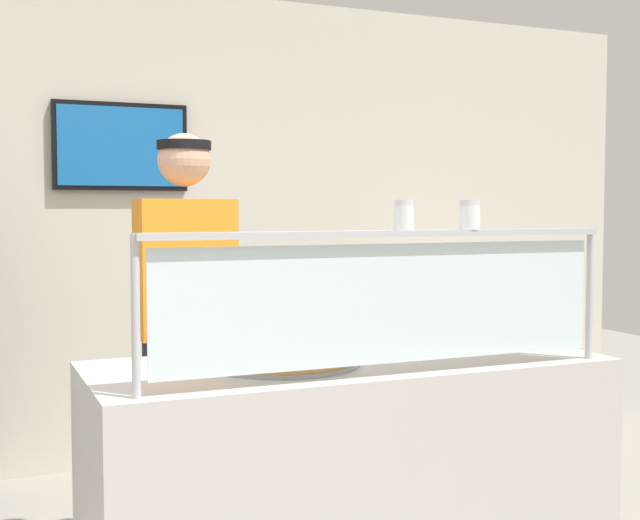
{
  "coord_description": "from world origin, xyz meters",
  "views": [
    {
      "loc": [
        -0.33,
        -2.19,
        1.46
      ],
      "look_at": [
        0.78,
        0.38,
        1.29
      ],
      "focal_mm": 47.04,
      "sensor_mm": 36.0,
      "label": 1
    }
  ],
  "objects_px": {
    "pizza_tray": "(282,359)",
    "pizza_server": "(277,354)",
    "worker_figure": "(187,323)",
    "pizza_box_stack": "(456,302)",
    "parmesan_shaker": "(404,217)",
    "pepper_flake_shaker": "(469,217)"
  },
  "relations": [
    {
      "from": "pizza_server",
      "to": "pepper_flake_shaker",
      "type": "distance_m",
      "value": 0.76
    },
    {
      "from": "worker_figure",
      "to": "parmesan_shaker",
      "type": "bearing_deg",
      "value": -67.62
    },
    {
      "from": "pepper_flake_shaker",
      "to": "pizza_box_stack",
      "type": "height_order",
      "value": "pepper_flake_shaker"
    },
    {
      "from": "pizza_tray",
      "to": "parmesan_shaker",
      "type": "xyz_separation_m",
      "value": [
        0.28,
        -0.31,
        0.47
      ]
    },
    {
      "from": "parmesan_shaker",
      "to": "pizza_box_stack",
      "type": "height_order",
      "value": "parmesan_shaker"
    },
    {
      "from": "pizza_box_stack",
      "to": "worker_figure",
      "type": "bearing_deg",
      "value": -151.7
    },
    {
      "from": "worker_figure",
      "to": "pizza_box_stack",
      "type": "bearing_deg",
      "value": 28.3
    },
    {
      "from": "pizza_tray",
      "to": "pizza_box_stack",
      "type": "xyz_separation_m",
      "value": [
        1.78,
        1.74,
        -0.07
      ]
    },
    {
      "from": "pizza_tray",
      "to": "pizza_server",
      "type": "xyz_separation_m",
      "value": [
        -0.03,
        -0.02,
        0.02
      ]
    },
    {
      "from": "pizza_server",
      "to": "worker_figure",
      "type": "height_order",
      "value": "worker_figure"
    },
    {
      "from": "pizza_tray",
      "to": "worker_figure",
      "type": "bearing_deg",
      "value": 100.86
    },
    {
      "from": "parmesan_shaker",
      "to": "pizza_box_stack",
      "type": "distance_m",
      "value": 2.59
    },
    {
      "from": "pepper_flake_shaker",
      "to": "pizza_tray",
      "type": "bearing_deg",
      "value": 149.35
    },
    {
      "from": "parmesan_shaker",
      "to": "worker_figure",
      "type": "distance_m",
      "value": 1.18
    },
    {
      "from": "pizza_tray",
      "to": "pizza_server",
      "type": "bearing_deg",
      "value": -141.87
    },
    {
      "from": "parmesan_shaker",
      "to": "pizza_tray",
      "type": "bearing_deg",
      "value": 132.6
    },
    {
      "from": "pizza_tray",
      "to": "pizza_server",
      "type": "height_order",
      "value": "pizza_server"
    },
    {
      "from": "pizza_server",
      "to": "worker_figure",
      "type": "xyz_separation_m",
      "value": [
        -0.11,
        0.73,
        0.02
      ]
    },
    {
      "from": "worker_figure",
      "to": "pizza_tray",
      "type": "bearing_deg",
      "value": -79.14
    },
    {
      "from": "pizza_server",
      "to": "parmesan_shaker",
      "type": "height_order",
      "value": "parmesan_shaker"
    },
    {
      "from": "parmesan_shaker",
      "to": "worker_figure",
      "type": "relative_size",
      "value": 0.05
    },
    {
      "from": "parmesan_shaker",
      "to": "pepper_flake_shaker",
      "type": "relative_size",
      "value": 0.99
    }
  ]
}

